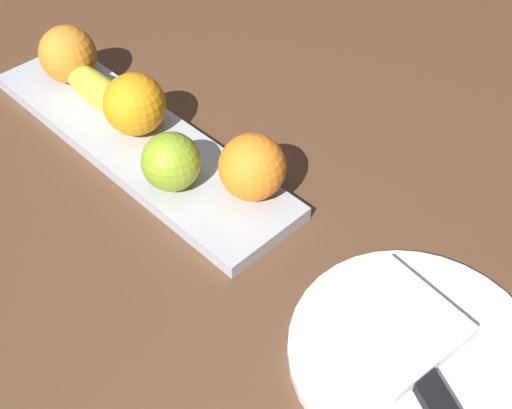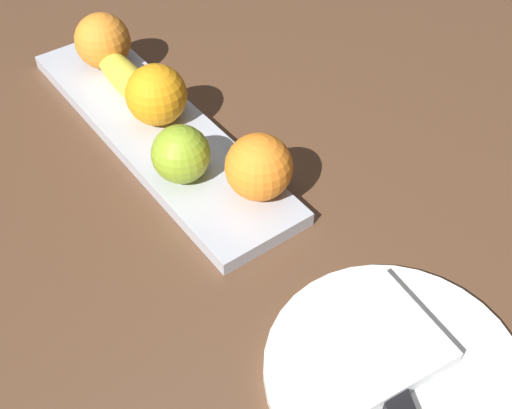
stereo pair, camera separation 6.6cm
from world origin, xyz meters
TOP-DOWN VIEW (x-y plane):
  - ground_plane at (0.00, 0.00)m, footprint 2.40×2.40m
  - fruit_tray at (0.03, -0.02)m, footprint 0.47×0.12m
  - apple at (-0.07, -0.00)m, footprint 0.07×0.07m
  - banana at (0.11, -0.03)m, footprint 0.18×0.04m
  - orange_near_apple at (0.04, -0.03)m, footprint 0.08×0.08m
  - orange_near_banana at (0.18, -0.04)m, footprint 0.07×0.07m
  - orange_center at (-0.14, -0.05)m, footprint 0.07×0.07m
  - dinner_plate at (-0.39, -0.02)m, footprint 0.24×0.24m
  - folded_napkin at (-0.36, -0.02)m, footprint 0.12×0.12m
  - knife at (-0.42, 0.01)m, footprint 0.17×0.10m

SIDE VIEW (x-z plane):
  - ground_plane at x=0.00m, z-range 0.00..0.00m
  - dinner_plate at x=-0.39m, z-range 0.00..0.01m
  - fruit_tray at x=0.03m, z-range 0.00..0.02m
  - knife at x=-0.42m, z-range 0.01..0.02m
  - folded_napkin at x=-0.36m, z-range 0.01..0.03m
  - banana at x=0.11m, z-range 0.02..0.06m
  - apple at x=-0.07m, z-range 0.02..0.08m
  - orange_center at x=-0.14m, z-range 0.02..0.09m
  - orange_near_banana at x=0.18m, z-range 0.02..0.09m
  - orange_near_apple at x=0.04m, z-range 0.02..0.09m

